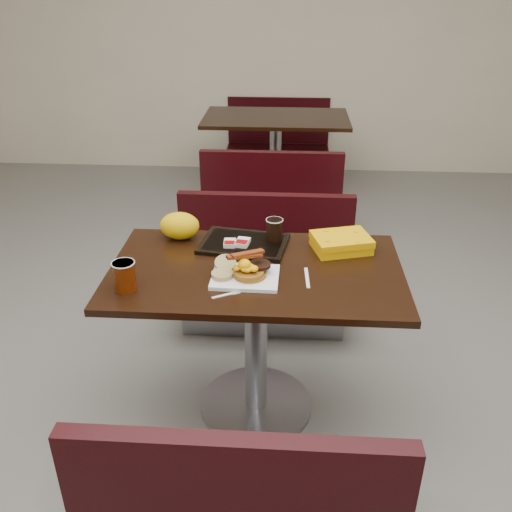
# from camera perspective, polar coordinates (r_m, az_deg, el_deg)

# --- Properties ---
(floor) EXTENTS (6.00, 7.00, 0.01)m
(floor) POSITION_cam_1_polar(r_m,az_deg,el_deg) (2.70, -0.00, -15.34)
(floor) COLOR gray
(floor) RESTS_ON ground
(wall_back) EXTENTS (6.00, 0.01, 2.80)m
(wall_back) POSITION_cam_1_polar(r_m,az_deg,el_deg) (5.49, 2.53, 23.03)
(wall_back) COLOR beige
(wall_back) RESTS_ON ground
(table_near) EXTENTS (1.20, 0.70, 0.75)m
(table_near) POSITION_cam_1_polar(r_m,az_deg,el_deg) (2.46, -0.00, -8.94)
(table_near) COLOR black
(table_near) RESTS_ON floor
(bench_near_s) EXTENTS (1.00, 0.46, 0.72)m
(bench_near_s) POSITION_cam_1_polar(r_m,az_deg,el_deg) (1.96, -1.41, -21.60)
(bench_near_s) COLOR black
(bench_near_s) RESTS_ON floor
(bench_near_n) EXTENTS (1.00, 0.46, 0.72)m
(bench_near_n) POSITION_cam_1_polar(r_m,az_deg,el_deg) (3.06, 0.84, -1.33)
(bench_near_n) COLOR black
(bench_near_n) RESTS_ON floor
(table_far) EXTENTS (1.20, 0.70, 0.75)m
(table_far) POSITION_cam_1_polar(r_m,az_deg,el_deg) (4.80, 2.01, 9.87)
(table_far) COLOR black
(table_far) RESTS_ON floor
(bench_far_s) EXTENTS (1.00, 0.46, 0.72)m
(bench_far_s) POSITION_cam_1_polar(r_m,az_deg,el_deg) (4.15, 1.69, 6.72)
(bench_far_s) COLOR black
(bench_far_s) RESTS_ON floor
(bench_far_n) EXTENTS (1.00, 0.46, 0.72)m
(bench_far_n) POSITION_cam_1_polar(r_m,az_deg,el_deg) (5.48, 2.25, 11.95)
(bench_far_n) COLOR black
(bench_far_n) RESTS_ON floor
(platter) EXTENTS (0.27, 0.21, 0.02)m
(platter) POSITION_cam_1_polar(r_m,az_deg,el_deg) (2.18, -1.12, -2.20)
(platter) COLOR white
(platter) RESTS_ON table_near
(pancake_stack) EXTENTS (0.15, 0.15, 0.03)m
(pancake_stack) POSITION_cam_1_polar(r_m,az_deg,el_deg) (2.16, -0.60, -1.77)
(pancake_stack) COLOR #976D19
(pancake_stack) RESTS_ON platter
(sausage_patty) EXTENTS (0.10, 0.10, 0.01)m
(sausage_patty) POSITION_cam_1_polar(r_m,az_deg,el_deg) (2.18, 0.43, -0.92)
(sausage_patty) COLOR black
(sausage_patty) RESTS_ON pancake_stack
(scrambled_eggs) EXTENTS (0.11, 0.11, 0.05)m
(scrambled_eggs) POSITION_cam_1_polar(r_m,az_deg,el_deg) (2.14, -1.21, -1.03)
(scrambled_eggs) COLOR #FFB405
(scrambled_eggs) RESTS_ON pancake_stack
(bacon_strips) EXTENTS (0.16, 0.13, 0.01)m
(bacon_strips) POSITION_cam_1_polar(r_m,az_deg,el_deg) (2.15, -1.21, 0.05)
(bacon_strips) COLOR #4E1205
(bacon_strips) RESTS_ON scrambled_eggs
(muffin_bottom) EXTENTS (0.11, 0.11, 0.02)m
(muffin_bottom) POSITION_cam_1_polar(r_m,az_deg,el_deg) (2.16, -3.52, -1.94)
(muffin_bottom) COLOR tan
(muffin_bottom) RESTS_ON platter
(muffin_top) EXTENTS (0.10, 0.10, 0.05)m
(muffin_top) POSITION_cam_1_polar(r_m,az_deg,el_deg) (2.22, -3.19, -0.79)
(muffin_top) COLOR tan
(muffin_top) RESTS_ON platter
(coffee_cup_near) EXTENTS (0.10, 0.10, 0.12)m
(coffee_cup_near) POSITION_cam_1_polar(r_m,az_deg,el_deg) (2.14, -13.45, -2.04)
(coffee_cup_near) COLOR #802704
(coffee_cup_near) RESTS_ON table_near
(fork) EXTENTS (0.11, 0.07, 0.00)m
(fork) POSITION_cam_1_polar(r_m,az_deg,el_deg) (2.07, -3.54, -4.13)
(fork) COLOR white
(fork) RESTS_ON table_near
(knife) EXTENTS (0.02, 0.16, 0.00)m
(knife) POSITION_cam_1_polar(r_m,az_deg,el_deg) (2.20, 5.31, -2.25)
(knife) COLOR white
(knife) RESTS_ON table_near
(condiment_syrup) EXTENTS (0.05, 0.05, 0.01)m
(condiment_syrup) POSITION_cam_1_polar(r_m,az_deg,el_deg) (2.36, -2.76, 0.16)
(condiment_syrup) COLOR #B95107
(condiment_syrup) RESTS_ON table_near
(condiment_ketchup) EXTENTS (0.04, 0.03, 0.01)m
(condiment_ketchup) POSITION_cam_1_polar(r_m,az_deg,el_deg) (2.25, -0.95, -1.26)
(condiment_ketchup) COLOR #8C0504
(condiment_ketchup) RESTS_ON table_near
(tray) EXTENTS (0.41, 0.32, 0.02)m
(tray) POSITION_cam_1_polar(r_m,az_deg,el_deg) (2.44, -1.27, 1.29)
(tray) COLOR black
(tray) RESTS_ON table_near
(hashbrown_sleeve_left) EXTENTS (0.05, 0.07, 0.02)m
(hashbrown_sleeve_left) POSITION_cam_1_polar(r_m,az_deg,el_deg) (2.41, -2.73, 1.35)
(hashbrown_sleeve_left) COLOR silver
(hashbrown_sleeve_left) RESTS_ON tray
(hashbrown_sleeve_right) EXTENTS (0.07, 0.09, 0.02)m
(hashbrown_sleeve_right) POSITION_cam_1_polar(r_m,az_deg,el_deg) (2.41, -1.40, 1.42)
(hashbrown_sleeve_right) COLOR silver
(hashbrown_sleeve_right) RESTS_ON tray
(coffee_cup_far) EXTENTS (0.07, 0.07, 0.10)m
(coffee_cup_far) POSITION_cam_1_polar(r_m,az_deg,el_deg) (2.44, 1.91, 2.74)
(coffee_cup_far) COLOR black
(coffee_cup_far) RESTS_ON tray
(clamshell) EXTENTS (0.28, 0.24, 0.06)m
(clamshell) POSITION_cam_1_polar(r_m,az_deg,el_deg) (2.42, 8.81, 1.37)
(clamshell) COLOR #EBA403
(clamshell) RESTS_ON table_near
(paper_bag) EXTENTS (0.19, 0.15, 0.12)m
(paper_bag) POSITION_cam_1_polar(r_m,az_deg,el_deg) (2.51, -7.90, 3.12)
(paper_bag) COLOR #F39F08
(paper_bag) RESTS_ON table_near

